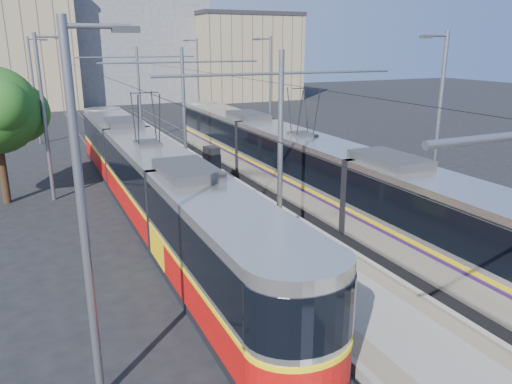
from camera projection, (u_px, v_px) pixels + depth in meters
name	position (u px, v px, depth m)	size (l,w,h in m)	color
ground	(428.00, 361.00, 12.28)	(160.00, 160.00, 0.00)	black
platform	(203.00, 185.00, 27.03)	(4.00, 50.00, 0.30)	gray
tactile_strip_left	(177.00, 185.00, 26.40)	(0.70, 50.00, 0.01)	gray
tactile_strip_right	(228.00, 179.00, 27.57)	(0.70, 50.00, 0.01)	gray
rails	(203.00, 187.00, 27.07)	(8.71, 70.00, 0.03)	gray
tram_left	(150.00, 179.00, 22.15)	(2.43, 28.71, 5.50)	black
tram_right	(301.00, 165.00, 24.20)	(2.43, 31.93, 5.50)	black
catenary	(220.00, 110.00, 23.30)	(9.20, 70.00, 7.00)	slate
street_lamps	(179.00, 102.00, 29.36)	(15.18, 38.22, 8.00)	slate
shelter	(212.00, 165.00, 26.24)	(0.76, 1.02, 2.03)	black
tree	(1.00, 111.00, 23.43)	(4.52, 4.18, 6.56)	#382314
building_left	(1.00, 45.00, 58.39)	(16.32, 12.24, 14.60)	#9D886A
building_centre	(131.00, 38.00, 68.03)	(18.36, 14.28, 16.42)	gray
building_right	(243.00, 56.00, 69.12)	(14.28, 10.20, 11.51)	#9D886A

